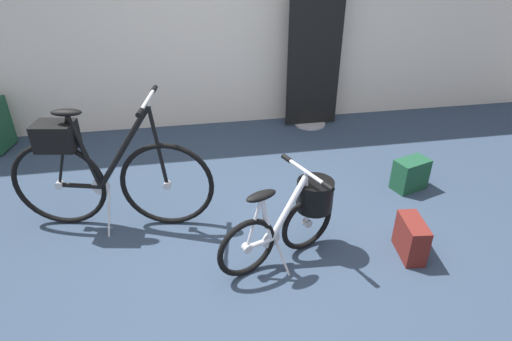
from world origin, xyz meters
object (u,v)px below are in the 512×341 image
at_px(floor_banner_stand, 314,59).
at_px(display_bike_left, 102,172).
at_px(handbag_on_floor, 410,174).
at_px(folding_bike_foreground, 294,215).
at_px(backpack_on_floor, 412,238).

height_order(floor_banner_stand, display_bike_left, floor_banner_stand).
distance_m(floor_banner_stand, handbag_on_floor, 1.70).
xyz_separation_m(display_bike_left, handbag_on_floor, (2.59, 0.08, -0.33)).
xyz_separation_m(folding_bike_foreground, backpack_on_floor, (0.84, -0.16, -0.20)).
height_order(floor_banner_stand, backpack_on_floor, floor_banner_stand).
bearing_deg(display_bike_left, floor_banner_stand, 37.05).
distance_m(floor_banner_stand, folding_bike_foreground, 2.36).
height_order(floor_banner_stand, handbag_on_floor, floor_banner_stand).
bearing_deg(folding_bike_foreground, handbag_on_floor, 28.71).
bearing_deg(backpack_on_floor, floor_banner_stand, 91.80).
xyz_separation_m(folding_bike_foreground, handbag_on_floor, (1.25, 0.69, -0.20)).
xyz_separation_m(floor_banner_stand, folding_bike_foreground, (-0.77, -2.19, -0.43)).
distance_m(folding_bike_foreground, backpack_on_floor, 0.88).
distance_m(folding_bike_foreground, handbag_on_floor, 1.44).
bearing_deg(backpack_on_floor, handbag_on_floor, 63.84).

